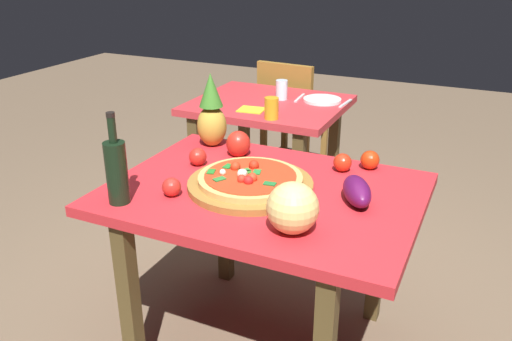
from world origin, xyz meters
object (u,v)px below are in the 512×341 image
Objects in this scene: tomato_by_bottle at (342,163)px; napkin_folded at (251,110)px; wine_bottle at (117,170)px; melon at (293,208)px; tomato_beside_pepper at (171,187)px; drinking_glass_water at (282,90)px; pineapple_left at (212,114)px; background_table at (268,122)px; pizza_board at (250,184)px; pizza at (250,178)px; display_table at (264,211)px; bell_pepper at (238,144)px; dining_chair at (291,114)px; knife_utensil at (346,103)px; tomato_at_corner at (370,160)px; tomato_near_board at (198,157)px; fork_utensil at (300,98)px; dinner_plate at (322,100)px; eggplant at (357,191)px; drinking_glass_juice at (271,108)px.

napkin_folded is (-0.70, 0.62, -0.03)m from tomato_by_bottle.
wine_bottle is 0.63m from melon.
drinking_glass_water is (-0.14, 1.38, 0.02)m from tomato_beside_pepper.
drinking_glass_water is at bearing 90.01° from wine_bottle.
pineapple_left is (0.01, 0.64, 0.03)m from wine_bottle.
pizza_board is (0.41, -1.11, 0.14)m from background_table.
melon is at bearing -42.77° from pizza_board.
wine_bottle reaches higher than pizza.
bell_pepper reaches higher than display_table.
knife_utensil is (0.51, -0.45, 0.25)m from dining_chair.
tomato_near_board is at bearing -158.27° from tomato_at_corner.
tomato_by_bottle reaches higher than fork_utensil.
dining_chair is at bearing 98.41° from background_table.
fork_utensil is at bearing 86.65° from wine_bottle.
tomato_beside_pepper reaches higher than napkin_folded.
melon is 0.49m from tomato_beside_pepper.
drinking_glass_water is at bearing -165.16° from dinner_plate.
drinking_glass_water is (-0.76, 1.15, 0.01)m from eggplant.
background_table is 1.09m from tomato_at_corner.
display_table is 0.12m from pizza_board.
background_table is 7.55× the size of drinking_glass_water.
tomato_near_board is (-0.34, 0.10, 0.13)m from display_table.
drinking_glass_water reaches higher than pizza.
eggplant is (0.39, 0.04, 0.01)m from pizza.
dinner_plate is (0.28, 0.14, 0.13)m from background_table.
background_table is 11.76× the size of tomato_near_board.
drinking_glass_juice and drinking_glass_water have the same top height.
wine_bottle is 1.83× the size of fork_utensil.
display_table is 1.26m from drinking_glass_water.
knife_utensil is (0.28, 0.00, 0.00)m from fork_utensil.
tomato_at_corner is (0.71, 0.03, -0.11)m from pineapple_left.
pizza is 1.28m from fork_utensil.
tomato_by_bottle is at bearing 123.54° from dining_chair.
pineapple_left is 0.72m from tomato_at_corner.
drinking_glass_juice reaches higher than pizza_board.
pizza_board reaches higher than display_table.
drinking_glass_water reaches higher than pizza_board.
background_table is 6.13× the size of napkin_folded.
napkin_folded is at bearing -137.92° from knife_utensil.
tomato_near_board is 0.71m from drinking_glass_juice.
knife_utensil is at bearing 76.59° from wine_bottle.
tomato_by_bottle is at bearing -3.98° from pineapple_left.
tomato_near_board is (-0.29, 0.11, 0.02)m from pizza_board.
dinner_plate is at bearing 49.12° from napkin_folded.
dining_chair is 2.57× the size of pineapple_left.
knife_utensil is at bearing 75.51° from tomato_near_board.
melon is at bearing -32.38° from tomato_near_board.
tomato_by_bottle is at bearing -70.76° from knife_utensil.
dinner_plate is 1.57× the size of napkin_folded.
dinner_plate is at bearing 112.71° from tomato_by_bottle.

